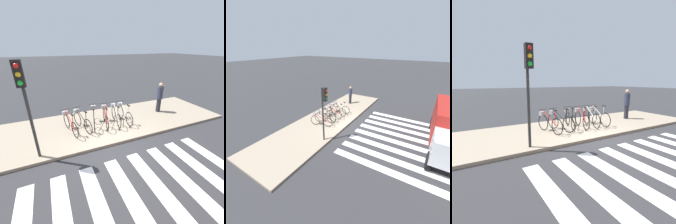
{
  "view_description": "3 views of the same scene",
  "coord_description": "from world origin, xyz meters",
  "views": [
    {
      "loc": [
        -2.03,
        -4.69,
        3.84
      ],
      "look_at": [
        0.36,
        0.93,
        1.1
      ],
      "focal_mm": 24.0,
      "sensor_mm": 36.0,
      "label": 1
    },
    {
      "loc": [
        -9.04,
        -4.6,
        5.58
      ],
      "look_at": [
        -0.03,
        1.01,
        0.84
      ],
      "focal_mm": 24.0,
      "sensor_mm": 36.0,
      "label": 2
    },
    {
      "loc": [
        -4.58,
        -5.21,
        2.35
      ],
      "look_at": [
        -1.06,
        0.97,
        1.1
      ],
      "focal_mm": 28.0,
      "sensor_mm": 36.0,
      "label": 3
    }
  ],
  "objects": [
    {
      "name": "parked_bicycle_0",
      "position": [
        -1.45,
        1.66,
        0.58
      ],
      "size": [
        0.54,
        1.69,
        1.06
      ],
      "color": "black",
      "rests_on": "sidewalk"
    },
    {
      "name": "pedestrian",
      "position": [
        3.86,
        1.97,
        1.05
      ],
      "size": [
        0.34,
        0.34,
        1.76
      ],
      "color": "#23232D",
      "rests_on": "sidewalk"
    },
    {
      "name": "sidewalk",
      "position": [
        0.0,
        1.85,
        0.06
      ],
      "size": [
        13.75,
        3.7,
        0.12
      ],
      "color": "gray",
      "rests_on": "ground_plane"
    },
    {
      "name": "parked_bicycle_1",
      "position": [
        -0.89,
        1.72,
        0.58
      ],
      "size": [
        0.63,
        1.66,
        1.06
      ],
      "color": "black",
      "rests_on": "sidewalk"
    },
    {
      "name": "parked_bicycle_2",
      "position": [
        -0.24,
        1.84,
        0.58
      ],
      "size": [
        0.6,
        1.68,
        1.06
      ],
      "color": "black",
      "rests_on": "sidewalk"
    },
    {
      "name": "parked_bicycle_3",
      "position": [
        0.31,
        1.68,
        0.58
      ],
      "size": [
        0.53,
        1.7,
        1.06
      ],
      "color": "black",
      "rests_on": "sidewalk"
    },
    {
      "name": "traffic_light",
      "position": [
        -2.76,
        0.24,
        2.55
      ],
      "size": [
        0.24,
        0.4,
        3.37
      ],
      "color": "#2D2D2D",
      "rests_on": "sidewalk"
    },
    {
      "name": "ground_plane",
      "position": [
        0.0,
        0.0,
        0.0
      ],
      "size": [
        120.0,
        120.0,
        0.0
      ],
      "primitive_type": "plane",
      "color": "#2D2D30"
    },
    {
      "name": "parked_bicycle_4",
      "position": [
        0.88,
        1.68,
        0.58
      ],
      "size": [
        0.46,
        1.71,
        1.06
      ],
      "color": "black",
      "rests_on": "sidewalk"
    },
    {
      "name": "road_crosswalk",
      "position": [
        0.0,
        -4.78,
        0.0
      ],
      "size": [
        6.75,
        8.0,
        0.01
      ],
      "color": "silver",
      "rests_on": "ground_plane"
    },
    {
      "name": "parked_bicycle_5",
      "position": [
        1.35,
        1.67,
        0.58
      ],
      "size": [
        0.46,
        1.73,
        1.06
      ],
      "color": "black",
      "rests_on": "sidewalk"
    }
  ]
}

